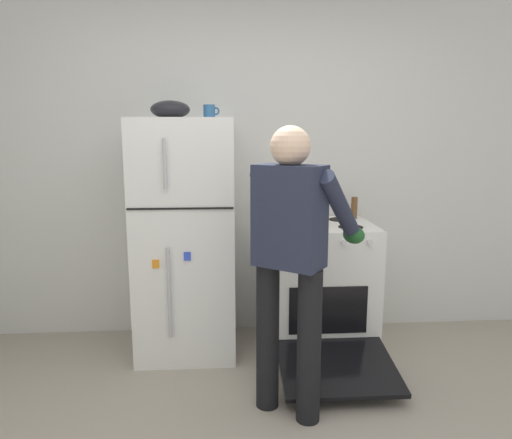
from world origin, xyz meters
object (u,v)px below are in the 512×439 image
(red_pot, at_px, (300,215))
(mixing_bowl, at_px, (170,110))
(stove_range, at_px, (319,287))
(coffee_mug, at_px, (210,112))
(person_cook, at_px, (293,247))
(pepper_mill, at_px, (354,207))
(refrigerator, at_px, (186,238))

(red_pot, height_order, mixing_bowl, mixing_bowl)
(stove_range, height_order, mixing_bowl, mixing_bowl)
(red_pot, relative_size, coffee_mug, 2.99)
(person_cook, xyz_separation_m, red_pot, (0.17, 0.79, 0.03))
(person_cook, height_order, pepper_mill, person_cook)
(coffee_mug, bearing_deg, person_cook, -62.93)
(person_cook, bearing_deg, red_pot, 78.13)
(coffee_mug, xyz_separation_m, pepper_mill, (1.08, 0.15, -0.70))
(person_cook, distance_m, pepper_mill, 1.22)
(stove_range, bearing_deg, red_pot, -168.66)
(person_cook, relative_size, mixing_bowl, 6.04)
(refrigerator, bearing_deg, mixing_bowl, 179.79)
(person_cook, relative_size, red_pot, 4.77)
(person_cook, relative_size, pepper_mill, 10.09)
(stove_range, distance_m, person_cook, 1.02)
(red_pot, distance_m, coffee_mug, 0.95)
(stove_range, bearing_deg, mixing_bowl, 179.02)
(red_pot, height_order, pepper_mill, pepper_mill)
(red_pot, distance_m, mixing_bowl, 1.14)
(refrigerator, xyz_separation_m, stove_range, (0.97, -0.02, -0.38))
(red_pot, bearing_deg, stove_range, 11.34)
(refrigerator, height_order, coffee_mug, coffee_mug)
(red_pot, relative_size, mixing_bowl, 1.27)
(pepper_mill, xyz_separation_m, mixing_bowl, (-1.35, -0.20, 0.71))
(refrigerator, xyz_separation_m, person_cook, (0.64, -0.84, 0.13))
(person_cook, xyz_separation_m, pepper_mill, (0.63, 1.04, 0.04))
(red_pot, bearing_deg, person_cook, -101.87)
(refrigerator, relative_size, person_cook, 1.04)
(person_cook, distance_m, coffee_mug, 1.25)
(refrigerator, bearing_deg, pepper_mill, 8.99)
(coffee_mug, bearing_deg, red_pot, -9.12)
(person_cook, height_order, coffee_mug, coffee_mug)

